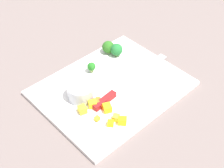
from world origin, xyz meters
TOP-DOWN VIEW (x-y plane):
  - ground_plane at (0.00, 0.00)m, footprint 4.00×4.00m
  - cutting_board at (0.00, 0.00)m, footprint 0.41×0.32m
  - prep_bowl at (-0.09, 0.03)m, footprint 0.07×0.07m
  - chef_knife at (0.01, -0.03)m, footprint 0.32×0.05m
  - carrot_dice_0 at (-0.05, 0.05)m, footprint 0.02×0.02m
  - carrot_dice_1 at (-0.07, -0.02)m, footprint 0.02×0.02m
  - carrot_dice_2 at (-0.07, -0.05)m, footprint 0.01×0.01m
  - carrot_dice_3 at (-0.08, -0.02)m, footprint 0.02×0.02m
  - carrot_dice_4 at (-0.07, -0.04)m, footprint 0.02×0.02m
  - carrot_dice_5 at (-0.08, -0.03)m, footprint 0.02×0.02m
  - pepper_dice_0 at (-0.12, -0.07)m, footprint 0.01×0.01m
  - pepper_dice_1 at (-0.07, -0.12)m, footprint 0.03×0.03m
  - pepper_dice_2 at (-0.10, -0.10)m, footprint 0.02×0.02m
  - pepper_dice_3 at (-0.07, -0.06)m, footprint 0.03×0.03m
  - pepper_dice_4 at (-0.09, -0.02)m, footprint 0.03×0.03m
  - pepper_dice_5 at (-0.08, -0.10)m, footprint 0.02×0.02m
  - pepper_dice_6 at (-0.12, -0.02)m, footprint 0.03×0.03m
  - broccoli_floret_0 at (0.10, 0.13)m, footprint 0.04×0.04m
  - broccoli_floret_1 at (0.11, 0.10)m, footprint 0.04×0.04m
  - broccoli_floret_2 at (-0.00, 0.09)m, footprint 0.03×0.03m

SIDE VIEW (x-z plane):
  - ground_plane at x=0.00m, z-range 0.00..0.00m
  - cutting_board at x=0.00m, z-range 0.00..0.01m
  - chef_knife at x=0.01m, z-range 0.01..0.03m
  - carrot_dice_0 at x=-0.05m, z-range 0.01..0.02m
  - carrot_dice_5 at x=-0.08m, z-range 0.01..0.02m
  - carrot_dice_4 at x=-0.07m, z-range 0.01..0.02m
  - pepper_dice_0 at x=-0.12m, z-range 0.01..0.02m
  - carrot_dice_2 at x=-0.07m, z-range 0.01..0.02m
  - carrot_dice_1 at x=-0.07m, z-range 0.01..0.03m
  - pepper_dice_2 at x=-0.10m, z-range 0.01..0.03m
  - pepper_dice_5 at x=-0.08m, z-range 0.01..0.03m
  - carrot_dice_3 at x=-0.08m, z-range 0.01..0.03m
  - pepper_dice_3 at x=-0.07m, z-range 0.01..0.03m
  - pepper_dice_4 at x=-0.09m, z-range 0.01..0.03m
  - pepper_dice_1 at x=-0.07m, z-range 0.01..0.03m
  - pepper_dice_6 at x=-0.12m, z-range 0.01..0.03m
  - broccoli_floret_2 at x=0.00m, z-range 0.01..0.05m
  - prep_bowl at x=-0.09m, z-range 0.01..0.05m
  - broccoli_floret_0 at x=0.10m, z-range 0.01..0.05m
  - broccoli_floret_1 at x=0.11m, z-range 0.01..0.06m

